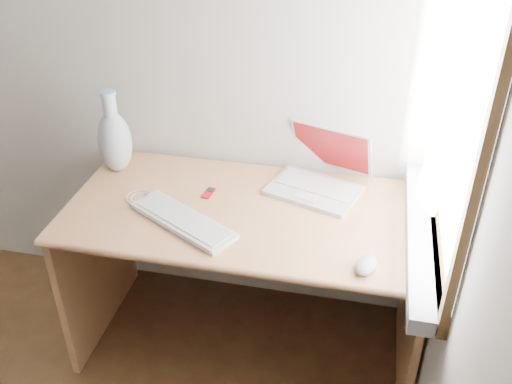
% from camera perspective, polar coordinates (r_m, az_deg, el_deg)
% --- Properties ---
extents(back_wall, '(3.50, 0.04, 2.60)m').
position_cam_1_polar(back_wall, '(2.71, -21.71, 15.29)').
color(back_wall, beige).
rests_on(back_wall, floor).
extents(window, '(0.11, 0.99, 1.10)m').
position_cam_1_polar(window, '(1.89, 19.18, 8.04)').
color(window, white).
rests_on(window, right_wall).
extents(desk, '(1.41, 0.71, 0.75)m').
position_cam_1_polar(desk, '(2.43, -0.52, -4.80)').
color(desk, tan).
rests_on(desk, floor).
extents(laptop, '(0.41, 0.39, 0.24)m').
position_cam_1_polar(laptop, '(2.37, 5.97, 1.72)').
color(laptop, silver).
rests_on(laptop, desk).
extents(external_keyboard, '(0.47, 0.35, 0.02)m').
position_cam_1_polar(external_keyboard, '(2.17, -7.32, -2.81)').
color(external_keyboard, white).
rests_on(external_keyboard, desk).
extents(mouse, '(0.10, 0.13, 0.04)m').
position_cam_1_polar(mouse, '(1.97, 11.00, -7.18)').
color(mouse, silver).
rests_on(mouse, desk).
extents(ipod, '(0.05, 0.08, 0.01)m').
position_cam_1_polar(ipod, '(2.34, -4.76, -0.09)').
color(ipod, '#B80C15').
rests_on(ipod, desk).
extents(cable_coil, '(0.13, 0.13, 0.01)m').
position_cam_1_polar(cable_coil, '(2.35, -11.60, -0.51)').
color(cable_coil, white).
rests_on(cable_coil, desk).
extents(remote, '(0.03, 0.08, 0.01)m').
position_cam_1_polar(remote, '(2.23, -7.57, -2.06)').
color(remote, white).
rests_on(remote, desk).
extents(vase, '(0.14, 0.14, 0.37)m').
position_cam_1_polar(vase, '(2.50, -13.97, 5.12)').
color(vase, '#B1BECD').
rests_on(vase, desk).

